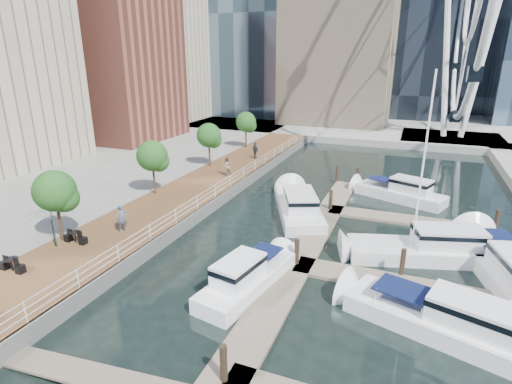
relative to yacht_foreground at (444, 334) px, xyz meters
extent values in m
plane|color=black|center=(-11.11, -4.43, 0.00)|extent=(520.00, 520.00, 0.00)
cube|color=brown|center=(-20.11, 10.57, 0.50)|extent=(6.00, 60.00, 1.00)
cube|color=#595954|center=(-17.11, 10.57, 0.50)|extent=(0.25, 60.00, 1.00)
cube|color=gray|center=(-11.11, 97.57, 0.50)|extent=(200.00, 114.00, 1.00)
cube|color=gray|center=(2.89, 47.57, 0.50)|extent=(14.00, 12.00, 1.00)
cube|color=#6D6051|center=(-8.11, 5.57, 0.10)|extent=(2.00, 32.00, 0.20)
cube|color=#6D6051|center=(-2.11, 3.57, 0.10)|extent=(12.00, 2.00, 0.20)
cube|color=#6D6051|center=(-2.11, 13.57, 0.10)|extent=(12.00, 2.00, 0.20)
cube|color=brown|center=(-41.11, 29.57, 11.00)|extent=(12.00, 14.00, 20.00)
cube|color=#BCAD8E|center=(-47.11, 45.57, 15.00)|extent=(14.00, 16.00, 28.00)
cylinder|color=white|center=(0.39, 47.57, 14.00)|extent=(0.80, 0.80, 26.00)
cylinder|color=white|center=(5.39, 47.57, 14.00)|extent=(0.80, 0.80, 26.00)
cylinder|color=#3F2B1C|center=(-22.51, -0.43, 2.20)|extent=(0.20, 0.20, 2.40)
sphere|color=#265B1E|center=(-22.51, -0.43, 4.30)|extent=(2.60, 2.60, 2.60)
cylinder|color=#3F2B1C|center=(-22.51, 9.57, 2.20)|extent=(0.20, 0.20, 2.40)
sphere|color=#265B1E|center=(-22.51, 9.57, 4.30)|extent=(2.60, 2.60, 2.60)
cylinder|color=#3F2B1C|center=(-22.51, 19.57, 2.20)|extent=(0.20, 0.20, 2.40)
sphere|color=#265B1E|center=(-22.51, 19.57, 4.30)|extent=(2.60, 2.60, 2.60)
cylinder|color=#3F2B1C|center=(-22.51, 29.57, 2.20)|extent=(0.20, 0.20, 2.40)
sphere|color=#265B1E|center=(-22.51, 29.57, 4.30)|extent=(2.60, 2.60, 2.60)
imported|color=#4F5A6A|center=(-19.75, 2.05, 1.95)|extent=(0.77, 0.82, 1.89)
imported|color=gray|center=(-19.17, 16.80, 1.96)|extent=(1.06, 1.16, 1.92)
imported|color=#32393E|center=(-19.14, 24.37, 1.97)|extent=(1.21, 1.03, 1.94)
imported|color=#103B24|center=(-22.13, -1.34, 2.29)|extent=(3.21, 3.26, 2.58)
camera|label=1|loc=(-2.38, -17.45, 12.07)|focal=28.00mm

